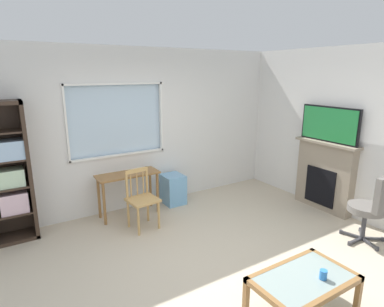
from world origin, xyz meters
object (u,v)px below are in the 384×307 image
Objects in this scene: office_chair at (373,206)px; coffee_table at (304,283)px; tv at (329,124)px; desk_under_window at (128,181)px; sippy_cup at (323,275)px; fireplace at (324,175)px; plastic_drawer_unit at (173,189)px; wooden_chair at (142,198)px.

coffee_table is at bearing -167.41° from office_chair.
desk_under_window is at bearing 152.66° from tv.
sippy_cup is at bearing -40.54° from coffee_table.
tv is 1.03× the size of office_chair.
tv is at bearing -180.00° from fireplace.
office_chair reaches higher than sippy_cup.
desk_under_window is 3.21m from sippy_cup.
plastic_drawer_unit is (0.85, 0.05, -0.33)m from desk_under_window.
tv is (2.06, -1.56, 1.21)m from plastic_drawer_unit.
fireplace is 1.20× the size of coffee_table.
desk_under_window is 0.91m from plastic_drawer_unit.
desk_under_window reaches higher than sippy_cup.
plastic_drawer_unit is at bearing 87.71° from sippy_cup.
fireplace is at bearing -18.76° from wooden_chair.
wooden_chair is at bearing 161.24° from fireplace.
plastic_drawer_unit is 0.52× the size of office_chair.
tv is at bearing 68.05° from office_chair.
wooden_chair is 0.91× the size of coffee_table.
wooden_chair is 10.00× the size of sippy_cup.
desk_under_window is 1.00× the size of office_chair.
wooden_chair is at bearing -88.72° from desk_under_window.
plastic_drawer_unit is at bearing 85.26° from coffee_table.
fireplace is (2.08, -1.56, 0.33)m from plastic_drawer_unit.
desk_under_window is 11.09× the size of sippy_cup.
fireplace is (2.93, -1.51, 0.01)m from desk_under_window.
coffee_table is at bearing -146.95° from tv.
tv reaches higher than coffee_table.
office_chair reaches higher than coffee_table.
coffee_table is at bearing -78.84° from desk_under_window.
desk_under_window is 1.11× the size of wooden_chair.
wooden_chair reaches higher than plastic_drawer_unit.
wooden_chair is 3.09m from fireplace.
fireplace is at bearing 0.00° from tv.
wooden_chair is at bearing -146.02° from plastic_drawer_unit.
fireplace is at bearing 67.23° from office_chair.
office_chair is at bearing -58.43° from plastic_drawer_unit.
sippy_cup reaches higher than coffee_table.
office_chair is (-0.44, -1.09, -0.92)m from tv.
office_chair is 1.01× the size of coffee_table.
plastic_drawer_unit is at bearing 121.57° from office_chair.
fireplace is at bearing 36.21° from sippy_cup.
plastic_drawer_unit is at bearing 33.98° from wooden_chair.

